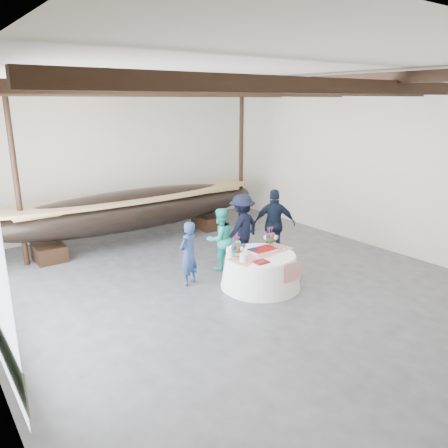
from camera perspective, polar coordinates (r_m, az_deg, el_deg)
floor at (r=9.97m, az=1.79°, el=-8.29°), size 10.00×12.00×0.01m
wall_back at (r=14.42m, az=-13.08°, el=8.20°), size 10.00×0.02×4.50m
wall_right at (r=12.93m, az=19.79°, el=6.82°), size 0.02×12.00×4.50m
ceiling at (r=9.10m, az=2.04°, el=18.51°), size 10.00×12.00×0.01m
pavilion_structure at (r=9.70m, az=-0.86°, el=15.42°), size 9.80×11.76×4.50m
longboat_display at (r=13.00m, az=-11.41°, el=1.92°), size 8.46×1.69×1.59m
banquet_table at (r=9.94m, az=4.79°, el=-6.00°), size 1.80×1.80×0.77m
tabletop_items at (r=9.84m, az=4.02°, el=-2.89°), size 1.73×0.98×0.40m
guest_woman_blue at (r=9.92m, az=-4.68°, el=-3.85°), size 0.64×0.53×1.48m
guest_woman_teal at (r=10.79m, az=-0.53°, el=-1.95°), size 0.76×0.59×1.55m
guest_man_left at (r=11.31m, az=2.36°, el=-0.51°), size 1.27×0.91×1.78m
guest_man_right at (r=11.58m, az=6.60°, el=-0.00°), size 1.14×1.04×1.86m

